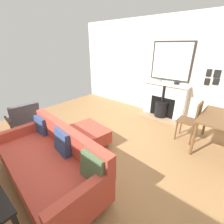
{
  "coord_description": "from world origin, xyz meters",
  "views": [
    {
      "loc": [
        1.59,
        2.03,
        2.01
      ],
      "look_at": [
        -0.86,
        -0.07,
        0.59
      ],
      "focal_mm": 25.02,
      "sensor_mm": 36.0,
      "label": 1
    }
  ],
  "objects_px": {
    "mantel_bowl_far": "(177,83)",
    "sofa": "(51,162)",
    "dining_chair_near_fireplace": "(193,119)",
    "dining_table": "(224,122)",
    "ottoman": "(90,134)",
    "armchair_accent": "(24,118)",
    "fireplace": "(164,102)",
    "mantel_bowl_near": "(159,81)"
  },
  "relations": [
    {
      "from": "dining_table",
      "to": "sofa",
      "type": "bearing_deg",
      "value": -35.37
    },
    {
      "from": "dining_chair_near_fireplace",
      "to": "fireplace",
      "type": "bearing_deg",
      "value": -130.51
    },
    {
      "from": "armchair_accent",
      "to": "dining_table",
      "type": "xyz_separation_m",
      "value": [
        -2.24,
        3.56,
        0.2
      ]
    },
    {
      "from": "fireplace",
      "to": "dining_table",
      "type": "distance_m",
      "value": 1.79
    },
    {
      "from": "mantel_bowl_far",
      "to": "ottoman",
      "type": "xyz_separation_m",
      "value": [
        2.41,
        -0.86,
        -0.8
      ]
    },
    {
      "from": "armchair_accent",
      "to": "dining_chair_near_fireplace",
      "type": "bearing_deg",
      "value": 126.57
    },
    {
      "from": "mantel_bowl_near",
      "to": "dining_chair_near_fireplace",
      "type": "xyz_separation_m",
      "value": [
        0.9,
        1.26,
        -0.48
      ]
    },
    {
      "from": "ottoman",
      "to": "armchair_accent",
      "type": "bearing_deg",
      "value": -62.74
    },
    {
      "from": "mantel_bowl_near",
      "to": "dining_table",
      "type": "distance_m",
      "value": 2.05
    },
    {
      "from": "mantel_bowl_near",
      "to": "mantel_bowl_far",
      "type": "bearing_deg",
      "value": 90.0
    },
    {
      "from": "fireplace",
      "to": "sofa",
      "type": "xyz_separation_m",
      "value": [
        3.44,
        -0.27,
        -0.09
      ]
    },
    {
      "from": "mantel_bowl_near",
      "to": "mantel_bowl_far",
      "type": "xyz_separation_m",
      "value": [
        0.0,
        0.51,
        0.0
      ]
    },
    {
      "from": "sofa",
      "to": "ottoman",
      "type": "xyz_separation_m",
      "value": [
        -1.06,
        -0.32,
        -0.12
      ]
    },
    {
      "from": "mantel_bowl_far",
      "to": "dining_table",
      "type": "xyz_separation_m",
      "value": [
        0.9,
        1.29,
        -0.39
      ]
    },
    {
      "from": "mantel_bowl_near",
      "to": "armchair_accent",
      "type": "xyz_separation_m",
      "value": [
        3.14,
        -1.76,
        -0.59
      ]
    },
    {
      "from": "dining_chair_near_fireplace",
      "to": "sofa",
      "type": "bearing_deg",
      "value": -26.51
    },
    {
      "from": "ottoman",
      "to": "dining_table",
      "type": "xyz_separation_m",
      "value": [
        -1.51,
        2.15,
        0.41
      ]
    },
    {
      "from": "fireplace",
      "to": "armchair_accent",
      "type": "bearing_deg",
      "value": -32.83
    },
    {
      "from": "dining_table",
      "to": "armchair_accent",
      "type": "bearing_deg",
      "value": -57.85
    },
    {
      "from": "mantel_bowl_near",
      "to": "dining_chair_near_fireplace",
      "type": "distance_m",
      "value": 1.62
    },
    {
      "from": "mantel_bowl_far",
      "to": "sofa",
      "type": "bearing_deg",
      "value": -8.77
    },
    {
      "from": "fireplace",
      "to": "armchair_accent",
      "type": "height_order",
      "value": "fireplace"
    },
    {
      "from": "sofa",
      "to": "dining_chair_near_fireplace",
      "type": "relative_size",
      "value": 2.23
    },
    {
      "from": "mantel_bowl_far",
      "to": "sofa",
      "type": "xyz_separation_m",
      "value": [
        3.48,
        -0.54,
        -0.68
      ]
    },
    {
      "from": "dining_chair_near_fireplace",
      "to": "dining_table",
      "type": "bearing_deg",
      "value": 90.0
    },
    {
      "from": "dining_chair_near_fireplace",
      "to": "mantel_bowl_near",
      "type": "bearing_deg",
      "value": -125.77
    },
    {
      "from": "sofa",
      "to": "dining_chair_near_fireplace",
      "type": "distance_m",
      "value": 2.88
    },
    {
      "from": "mantel_bowl_far",
      "to": "dining_table",
      "type": "relative_size",
      "value": 0.13
    },
    {
      "from": "dining_table",
      "to": "dining_chair_near_fireplace",
      "type": "height_order",
      "value": "dining_chair_near_fireplace"
    },
    {
      "from": "dining_table",
      "to": "dining_chair_near_fireplace",
      "type": "xyz_separation_m",
      "value": [
        0.0,
        -0.54,
        -0.09
      ]
    },
    {
      "from": "sofa",
      "to": "dining_table",
      "type": "height_order",
      "value": "sofa"
    },
    {
      "from": "dining_chair_near_fireplace",
      "to": "ottoman",
      "type": "bearing_deg",
      "value": -46.72
    },
    {
      "from": "mantel_bowl_near",
      "to": "sofa",
      "type": "relative_size",
      "value": 0.07
    },
    {
      "from": "mantel_bowl_near",
      "to": "sofa",
      "type": "xyz_separation_m",
      "value": [
        3.48,
        -0.03,
        -0.68
      ]
    },
    {
      "from": "dining_table",
      "to": "dining_chair_near_fireplace",
      "type": "distance_m",
      "value": 0.55
    },
    {
      "from": "fireplace",
      "to": "mantel_bowl_near",
      "type": "height_order",
      "value": "mantel_bowl_near"
    },
    {
      "from": "mantel_bowl_far",
      "to": "sofa",
      "type": "distance_m",
      "value": 3.58
    },
    {
      "from": "mantel_bowl_near",
      "to": "sofa",
      "type": "distance_m",
      "value": 3.54
    },
    {
      "from": "armchair_accent",
      "to": "dining_chair_near_fireplace",
      "type": "height_order",
      "value": "dining_chair_near_fireplace"
    },
    {
      "from": "mantel_bowl_far",
      "to": "ottoman",
      "type": "bearing_deg",
      "value": -19.53
    },
    {
      "from": "ottoman",
      "to": "fireplace",
      "type": "bearing_deg",
      "value": 166.08
    },
    {
      "from": "fireplace",
      "to": "armchair_accent",
      "type": "relative_size",
      "value": 1.56
    }
  ]
}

